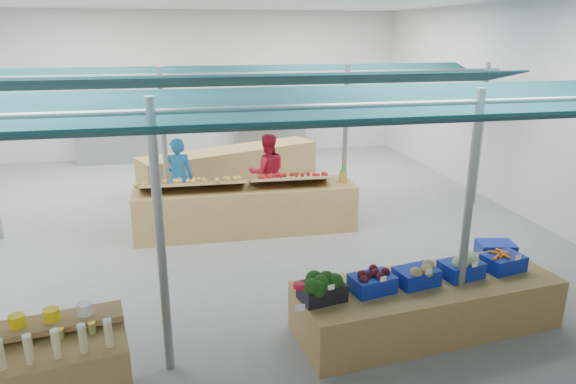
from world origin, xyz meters
The scene contains 23 objects.
floor centered at (0.00, 0.00, 0.00)m, with size 13.00×13.00×0.00m, color slate.
hall centered at (0.00, 1.44, 2.65)m, with size 13.00×13.00×13.00m.
pole_grid centered at (0.75, -1.75, 1.81)m, with size 10.00×4.60×3.00m.
awnings centered at (0.75, -1.75, 2.78)m, with size 9.50×7.08×0.30m.
back_shelving_left centered at (-2.50, 6.00, 1.00)m, with size 2.00×0.50×2.00m, color #B23F33.
back_shelving_right centered at (2.00, 6.00, 1.00)m, with size 2.00×0.50×2.00m, color #B23F33.
bottle_shelf centered at (-2.27, -4.54, 0.44)m, with size 1.91×1.35×1.08m.
veg_counter centered at (2.15, -3.86, 0.32)m, with size 3.29×1.10×0.64m, color olive.
fruit_counter centered at (0.42, -0.08, 0.43)m, with size 4.04×0.96×0.86m, color olive.
far_counter centered at (0.52, 3.35, 0.41)m, with size 4.58×0.92×0.82m, color olive.
crate_stack centered at (3.73, -2.90, 0.31)m, with size 0.52×0.36×0.62m, color #0E249A.
vendor_left centered at (-0.78, 1.02, 0.81)m, with size 0.59×0.39×1.61m, color #1965A8.
vendor_right centered at (1.02, 1.02, 0.81)m, with size 0.78×0.61×1.61m, color #B4162F.
crate_broccoli centered at (0.74, -4.00, 0.80)m, with size 0.56×0.45×0.35m.
crate_beets centered at (1.38, -3.94, 0.77)m, with size 0.56×0.45×0.29m.
crate_celeriac centered at (1.97, -3.88, 0.78)m, with size 0.56×0.45×0.31m.
crate_cabbage centered at (2.61, -3.82, 0.80)m, with size 0.56×0.45×0.35m.
crate_carrots centered at (3.24, -3.76, 0.75)m, with size 0.56×0.45×0.29m.
sparrow centered at (0.61, -4.13, 0.89)m, with size 0.12×0.09×0.11m.
pole_ribbon centered at (0.36, -4.48, 1.08)m, with size 0.12×0.12×0.28m.
apple_heap_yellow centered at (-0.55, -0.16, 1.03)m, with size 1.93×0.77×0.27m.
apple_heap_red centered at (1.23, -0.19, 1.03)m, with size 1.53×0.76×0.27m.
pineapple centered at (2.24, -0.21, 1.05)m, with size 0.14×0.14×0.39m.
Camera 1 is at (-0.77, -9.06, 3.57)m, focal length 32.00 mm.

